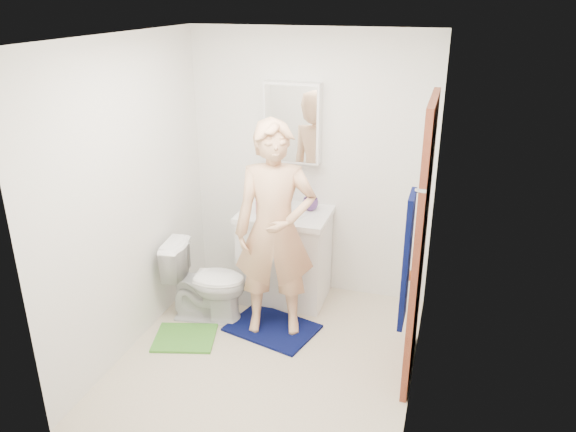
% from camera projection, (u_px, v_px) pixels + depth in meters
% --- Properties ---
extents(floor, '(2.20, 2.40, 0.02)m').
position_uv_depth(floor, '(269.00, 356.00, 4.42)').
color(floor, beige).
rests_on(floor, ground).
extents(ceiling, '(2.20, 2.40, 0.02)m').
position_uv_depth(ceiling, '(264.00, 34.00, 3.52)').
color(ceiling, white).
rests_on(ceiling, ground).
extents(wall_back, '(2.20, 0.02, 2.40)m').
position_uv_depth(wall_back, '(311.00, 166.00, 5.04)').
color(wall_back, white).
rests_on(wall_back, ground).
extents(wall_front, '(2.20, 0.02, 2.40)m').
position_uv_depth(wall_front, '(191.00, 296.00, 2.90)').
color(wall_front, white).
rests_on(wall_front, ground).
extents(wall_left, '(0.02, 2.40, 2.40)m').
position_uv_depth(wall_left, '(129.00, 198.00, 4.27)').
color(wall_left, white).
rests_on(wall_left, ground).
extents(wall_right, '(0.02, 2.40, 2.40)m').
position_uv_depth(wall_right, '(427.00, 232.00, 3.67)').
color(wall_right, white).
rests_on(wall_right, ground).
extents(vanity_cabinet, '(0.75, 0.55, 0.80)m').
position_uv_depth(vanity_cabinet, '(285.00, 258.00, 5.12)').
color(vanity_cabinet, white).
rests_on(vanity_cabinet, floor).
extents(countertop, '(0.79, 0.59, 0.05)m').
position_uv_depth(countertop, '(285.00, 215.00, 4.96)').
color(countertop, white).
rests_on(countertop, vanity_cabinet).
extents(sink_basin, '(0.40, 0.40, 0.03)m').
position_uv_depth(sink_basin, '(285.00, 213.00, 4.96)').
color(sink_basin, white).
rests_on(sink_basin, countertop).
extents(faucet, '(0.03, 0.03, 0.12)m').
position_uv_depth(faucet, '(291.00, 199.00, 5.09)').
color(faucet, silver).
rests_on(faucet, countertop).
extents(medicine_cabinet, '(0.50, 0.12, 0.70)m').
position_uv_depth(medicine_cabinet, '(293.00, 123.00, 4.87)').
color(medicine_cabinet, white).
rests_on(medicine_cabinet, wall_back).
extents(mirror_panel, '(0.46, 0.01, 0.66)m').
position_uv_depth(mirror_panel, '(290.00, 124.00, 4.82)').
color(mirror_panel, white).
rests_on(mirror_panel, wall_back).
extents(door, '(0.05, 0.80, 2.05)m').
position_uv_depth(door, '(420.00, 246.00, 3.88)').
color(door, '#98452A').
rests_on(door, ground).
extents(door_knob, '(0.07, 0.07, 0.07)m').
position_uv_depth(door_knob, '(409.00, 275.00, 3.64)').
color(door_knob, gold).
rests_on(door_knob, door).
extents(towel, '(0.03, 0.24, 0.80)m').
position_uv_depth(towel, '(407.00, 260.00, 3.17)').
color(towel, '#060D3F').
rests_on(towel, wall_right).
extents(towel_hook, '(0.06, 0.02, 0.02)m').
position_uv_depth(towel_hook, '(421.00, 191.00, 3.00)').
color(towel_hook, silver).
rests_on(towel_hook, wall_right).
extents(toilet, '(0.73, 0.47, 0.70)m').
position_uv_depth(toilet, '(207.00, 281.00, 4.80)').
color(toilet, white).
rests_on(toilet, floor).
extents(bath_mat, '(0.82, 0.67, 0.02)m').
position_uv_depth(bath_mat, '(272.00, 328.00, 4.75)').
color(bath_mat, '#060D3F').
rests_on(bath_mat, floor).
extents(green_rug, '(0.58, 0.52, 0.02)m').
position_uv_depth(green_rug, '(185.00, 338.00, 4.62)').
color(green_rug, '#4D9C34').
rests_on(green_rug, floor).
extents(soap_dispenser, '(0.11, 0.11, 0.20)m').
position_uv_depth(soap_dispenser, '(261.00, 201.00, 4.91)').
color(soap_dispenser, '#CF6082').
rests_on(soap_dispenser, countertop).
extents(toothbrush_cup, '(0.18, 0.18, 0.11)m').
position_uv_depth(toothbrush_cup, '(310.00, 204.00, 4.98)').
color(toothbrush_cup, '#59387B').
rests_on(toothbrush_cup, countertop).
extents(man, '(0.73, 0.57, 1.77)m').
position_uv_depth(man, '(275.00, 231.00, 4.42)').
color(man, tan).
rests_on(man, bath_mat).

